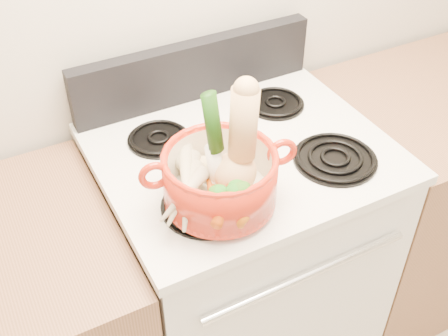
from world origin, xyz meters
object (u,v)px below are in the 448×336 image
dutch_oven (220,178)px  leek (215,144)px  stove_body (240,266)px  squash (236,143)px

dutch_oven → leek: bearing=113.2°
stove_body → leek: leek is taller
squash → stove_body: bearing=40.5°
stove_body → dutch_oven: size_ratio=3.44×
squash → leek: 0.05m
stove_body → squash: size_ratio=3.42×
stove_body → dutch_oven: 0.62m
leek → dutch_oven: bearing=-98.6°
squash → leek: size_ratio=1.02×
stove_body → leek: size_ratio=3.49×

